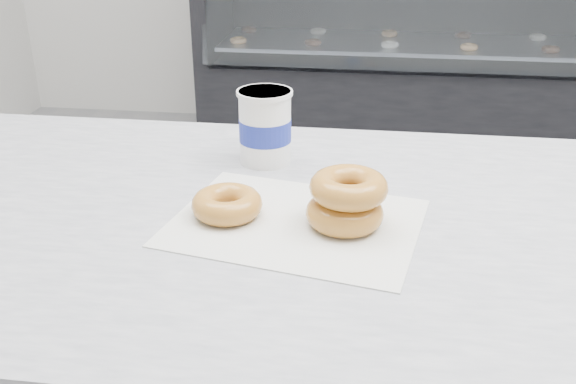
{
  "coord_description": "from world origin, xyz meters",
  "views": [
    {
      "loc": [
        -0.28,
        -1.42,
        1.32
      ],
      "look_at": [
        -0.39,
        -0.6,
        0.94
      ],
      "focal_mm": 40.0,
      "sensor_mm": 36.0,
      "label": 1
    }
  ],
  "objects_px": {
    "display_case": "(425,60)",
    "donut_stack": "(347,200)",
    "donut_single": "(227,204)",
    "coffee_cup": "(265,126)"
  },
  "relations": [
    {
      "from": "donut_single",
      "to": "donut_stack",
      "type": "height_order",
      "value": "donut_stack"
    },
    {
      "from": "donut_single",
      "to": "coffee_cup",
      "type": "xyz_separation_m",
      "value": [
        0.02,
        0.21,
        0.04
      ]
    },
    {
      "from": "donut_single",
      "to": "coffee_cup",
      "type": "height_order",
      "value": "coffee_cup"
    },
    {
      "from": "display_case",
      "to": "donut_single",
      "type": "relative_size",
      "value": 23.52
    },
    {
      "from": "donut_single",
      "to": "donut_stack",
      "type": "bearing_deg",
      "value": -1.91
    },
    {
      "from": "display_case",
      "to": "donut_stack",
      "type": "relative_size",
      "value": 17.38
    },
    {
      "from": "coffee_cup",
      "to": "display_case",
      "type": "bearing_deg",
      "value": 80.32
    },
    {
      "from": "donut_single",
      "to": "display_case",
      "type": "bearing_deg",
      "value": 80.2
    },
    {
      "from": "donut_stack",
      "to": "coffee_cup",
      "type": "distance_m",
      "value": 0.27
    },
    {
      "from": "display_case",
      "to": "coffee_cup",
      "type": "bearing_deg",
      "value": -100.17
    }
  ]
}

